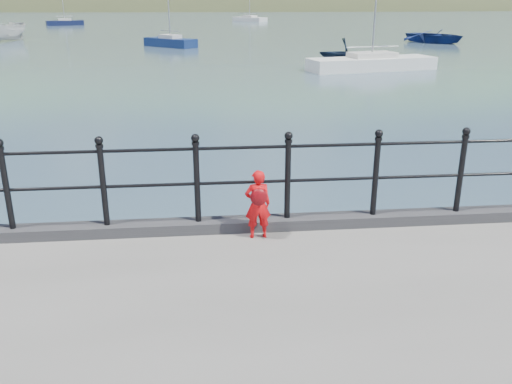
{
  "coord_description": "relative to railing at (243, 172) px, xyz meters",
  "views": [
    {
      "loc": [
        -0.51,
        -6.89,
        3.98
      ],
      "look_at": [
        0.17,
        -0.2,
        1.55
      ],
      "focal_mm": 38.0,
      "sensor_mm": 36.0,
      "label": 1
    }
  ],
  "objects": [
    {
      "name": "far_shore",
      "position": [
        38.34,
        239.56,
        -24.39
      ],
      "size": [
        830.0,
        200.0,
        156.0
      ],
      "color": "#333A21",
      "rests_on": "ground"
    },
    {
      "name": "ground",
      "position": [
        -0.0,
        0.15,
        -1.82
      ],
      "size": [
        600.0,
        600.0,
        0.0
      ],
      "primitive_type": "plane",
      "color": "#2D4251",
      "rests_on": "ground"
    },
    {
      "name": "launch_navy",
      "position": [
        8.23,
        25.68,
        -0.98
      ],
      "size": [
        3.88,
        3.59,
        1.69
      ],
      "primitive_type": "imported",
      "rotation": [
        0.0,
        0.0,
        1.28
      ],
      "color": "black",
      "rests_on": "ground"
    },
    {
      "name": "sailboat_deep",
      "position": [
        8.27,
        90.01,
        -1.48
      ],
      "size": [
        5.68,
        6.38,
        9.7
      ],
      "rotation": [
        0.0,
        0.0,
        -0.89
      ],
      "color": "silver",
      "rests_on": "ground"
    },
    {
      "name": "sailboat_left",
      "position": [
        -20.07,
        79.1,
        -1.48
      ],
      "size": [
        5.45,
        3.28,
        7.54
      ],
      "rotation": [
        0.0,
        0.0,
        0.34
      ],
      "color": "black",
      "rests_on": "ground"
    },
    {
      "name": "sailboat_port",
      "position": [
        -2.91,
        40.88,
        -1.48
      ],
      "size": [
        4.67,
        4.65,
        7.39
      ],
      "rotation": [
        0.0,
        0.0,
        -0.78
      ],
      "color": "#122350",
      "rests_on": "ground"
    },
    {
      "name": "launch_white",
      "position": [
        -18.51,
        48.8,
        -0.92
      ],
      "size": [
        3.34,
        5.01,
        1.81
      ],
      "primitive_type": "imported",
      "rotation": [
        0.0,
        0.0,
        -0.37
      ],
      "color": "beige",
      "rests_on": "ground"
    },
    {
      "name": "sailboat_near",
      "position": [
        9.34,
        24.23,
        -1.48
      ],
      "size": [
        7.73,
        3.63,
        10.08
      ],
      "rotation": [
        0.0,
        0.0,
        0.22
      ],
      "color": "silver",
      "rests_on": "ground"
    },
    {
      "name": "launch_blue",
      "position": [
        21.04,
        42.67,
        -1.22
      ],
      "size": [
        6.4,
        7.07,
        1.2
      ],
      "primitive_type": "imported",
      "rotation": [
        0.0,
        0.0,
        0.49
      ],
      "color": "navy",
      "rests_on": "ground"
    },
    {
      "name": "railing",
      "position": [
        0.0,
        0.0,
        0.0
      ],
      "size": [
        18.11,
        0.11,
        1.2
      ],
      "color": "black",
      "rests_on": "kerb"
    },
    {
      "name": "child",
      "position": [
        0.17,
        -0.28,
        -0.35
      ],
      "size": [
        0.35,
        0.3,
        0.92
      ],
      "rotation": [
        0.0,
        0.0,
        3.19
      ],
      "color": "red",
      "rests_on": "quay"
    },
    {
      "name": "kerb",
      "position": [
        -0.0,
        -0.0,
        -0.75
      ],
      "size": [
        60.0,
        0.3,
        0.15
      ],
      "primitive_type": "cube",
      "color": "#28282B",
      "rests_on": "quay"
    }
  ]
}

